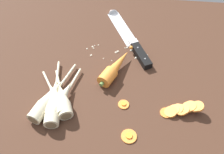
# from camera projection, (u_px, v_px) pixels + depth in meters

# --- Properties ---
(ground_plane) EXTENTS (1.20, 0.90, 0.04)m
(ground_plane) POSITION_uv_depth(u_px,v_px,m) (113.00, 79.00, 0.79)
(ground_plane) COLOR #42281C
(chefs_knife) EXTENTS (0.19, 0.32, 0.04)m
(chefs_knife) POSITION_uv_depth(u_px,v_px,m) (127.00, 34.00, 0.89)
(chefs_knife) COLOR silver
(chefs_knife) RESTS_ON ground_plane
(whole_carrot) EXTENTS (0.10, 0.18, 0.04)m
(whole_carrot) POSITION_uv_depth(u_px,v_px,m) (115.00, 68.00, 0.76)
(whole_carrot) COLOR orange
(whole_carrot) RESTS_ON ground_plane
(parsnip_front) EXTENTS (0.09, 0.22, 0.04)m
(parsnip_front) POSITION_uv_depth(u_px,v_px,m) (48.00, 99.00, 0.69)
(parsnip_front) COLOR beige
(parsnip_front) RESTS_ON ground_plane
(parsnip_mid_left) EXTENTS (0.12, 0.16, 0.04)m
(parsnip_mid_left) POSITION_uv_depth(u_px,v_px,m) (56.00, 98.00, 0.69)
(parsnip_mid_left) COLOR beige
(parsnip_mid_left) RESTS_ON ground_plane
(parsnip_mid_right) EXTENTS (0.09, 0.17, 0.04)m
(parsnip_mid_right) POSITION_uv_depth(u_px,v_px,m) (62.00, 99.00, 0.69)
(parsnip_mid_right) COLOR beige
(parsnip_mid_right) RESTS_ON ground_plane
(parsnip_back) EXTENTS (0.06, 0.24, 0.04)m
(parsnip_back) POSITION_uv_depth(u_px,v_px,m) (54.00, 101.00, 0.68)
(parsnip_back) COLOR beige
(parsnip_back) RESTS_ON ground_plane
(parsnip_outer) EXTENTS (0.07, 0.19, 0.04)m
(parsnip_outer) POSITION_uv_depth(u_px,v_px,m) (61.00, 99.00, 0.69)
(parsnip_outer) COLOR beige
(parsnip_outer) RESTS_ON ground_plane
(carrot_slice_stack) EXTENTS (0.12, 0.05, 0.04)m
(carrot_slice_stack) POSITION_uv_depth(u_px,v_px,m) (182.00, 109.00, 0.67)
(carrot_slice_stack) COLOR orange
(carrot_slice_stack) RESTS_ON ground_plane
(carrot_slice_stray_near) EXTENTS (0.03, 0.03, 0.01)m
(carrot_slice_stray_near) POSITION_uv_depth(u_px,v_px,m) (124.00, 104.00, 0.70)
(carrot_slice_stray_near) COLOR orange
(carrot_slice_stray_near) RESTS_ON ground_plane
(carrot_slice_stray_mid) EXTENTS (0.04, 0.04, 0.01)m
(carrot_slice_stray_mid) POSITION_uv_depth(u_px,v_px,m) (129.00, 136.00, 0.63)
(carrot_slice_stray_mid) COLOR orange
(carrot_slice_stray_mid) RESTS_ON ground_plane
(mince_crumbs) EXTENTS (0.21, 0.08, 0.01)m
(mince_crumbs) POSITION_uv_depth(u_px,v_px,m) (119.00, 51.00, 0.84)
(mince_crumbs) COLOR silver
(mince_crumbs) RESTS_ON ground_plane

